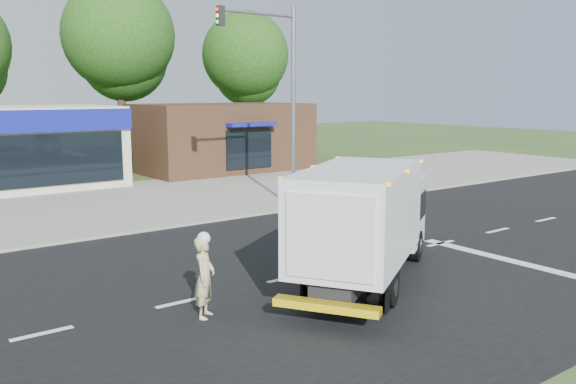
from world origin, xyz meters
name	(u,v)px	position (x,y,z in m)	size (l,w,h in m)	color
ground	(372,260)	(0.00, 0.00, 0.00)	(120.00, 120.00, 0.00)	#385123
road_asphalt	(372,259)	(0.00, 0.00, 0.00)	(60.00, 14.00, 0.02)	black
sidewalk	(223,212)	(0.00, 8.20, 0.06)	(60.00, 2.40, 0.12)	gray
parking_apron	(158,194)	(0.00, 14.00, 0.01)	(60.00, 9.00, 0.02)	gray
lane_markings	(441,261)	(1.35, -1.35, 0.02)	(55.20, 7.00, 0.01)	silver
ems_box_truck	(365,216)	(-1.72, -1.47, 1.72)	(6.80, 5.37, 2.99)	black
emergency_worker	(205,276)	(-5.98, -1.11, 0.91)	(0.75, 0.74, 1.85)	#C5BC83
brown_storefront	(222,137)	(7.00, 19.98, 2.00)	(10.00, 6.70, 4.00)	#382316
traffic_signal_pole	(280,86)	(2.35, 7.60, 4.92)	(3.51, 0.25, 8.00)	gray
background_trees	(43,48)	(-0.85, 28.16, 7.38)	(36.77, 7.39, 12.10)	#332114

